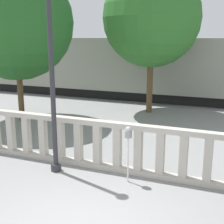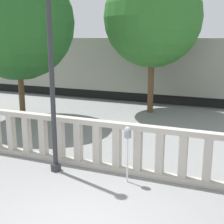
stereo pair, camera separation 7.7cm
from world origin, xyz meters
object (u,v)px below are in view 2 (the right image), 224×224
Objects in this scene: lamppost at (52,71)px; parking_meter at (128,137)px; train_near at (164,68)px; tree_left at (17,22)px; tree_right at (153,18)px.

parking_meter is at bearing 2.49° from lamppost.
train_near reaches higher than parking_meter.
lamppost is 6.01m from tree_left.
lamppost is 2.57m from parking_meter.
tree_right reaches higher than train_near.
tree_right is at bearing -87.24° from train_near.
tree_left is at bearing 147.75° from parking_meter.
train_near is 4.24m from tree_right.
train_near is 4.34× the size of tree_left.
tree_right is (4.81, 3.55, 0.27)m from tree_left.
lamppost is 0.80× the size of tree_left.
train_near is at bearing 56.09° from tree_left.
lamppost is 11.00m from train_near.
parking_meter is at bearing -78.98° from tree_right.
tree_left is at bearing 136.18° from lamppost.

